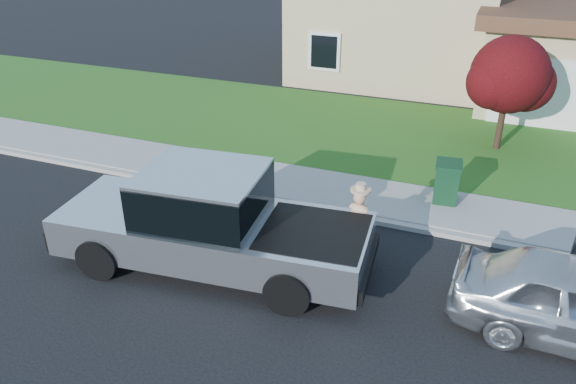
# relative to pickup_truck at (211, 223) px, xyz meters

# --- Properties ---
(ground) EXTENTS (80.00, 80.00, 0.00)m
(ground) POSITION_rel_pickup_truck_xyz_m (0.53, 0.05, -1.01)
(ground) COLOR black
(ground) RESTS_ON ground
(curb) EXTENTS (40.00, 0.20, 0.12)m
(curb) POSITION_rel_pickup_truck_xyz_m (1.53, 2.95, -0.95)
(curb) COLOR gray
(curb) RESTS_ON ground
(sidewalk) EXTENTS (40.00, 2.00, 0.15)m
(sidewalk) POSITION_rel_pickup_truck_xyz_m (1.53, 4.05, -0.93)
(sidewalk) COLOR gray
(sidewalk) RESTS_ON ground
(lawn) EXTENTS (40.00, 7.00, 0.10)m
(lawn) POSITION_rel_pickup_truck_xyz_m (1.53, 8.55, -0.96)
(lawn) COLOR #1E4E16
(lawn) RESTS_ON ground
(house) EXTENTS (14.00, 11.30, 6.85)m
(house) POSITION_rel_pickup_truck_xyz_m (1.84, 16.43, 2.16)
(house) COLOR tan
(house) RESTS_ON ground
(pickup_truck) EXTENTS (6.76, 2.84, 2.16)m
(pickup_truck) POSITION_rel_pickup_truck_xyz_m (0.00, 0.00, 0.00)
(pickup_truck) COLOR black
(pickup_truck) RESTS_ON ground
(woman) EXTENTS (0.65, 0.49, 1.75)m
(woman) POSITION_rel_pickup_truck_xyz_m (2.73, 1.43, -0.18)
(woman) COLOR #DEA47A
(woman) RESTS_ON ground
(ornamental_tree) EXTENTS (2.50, 2.25, 3.43)m
(ornamental_tree) POSITION_rel_pickup_truck_xyz_m (5.26, 8.59, 1.28)
(ornamental_tree) COLOR black
(ornamental_tree) RESTS_ON lawn
(trash_bin) EXTENTS (0.69, 0.78, 1.03)m
(trash_bin) POSITION_rel_pickup_truck_xyz_m (4.19, 4.45, -0.34)
(trash_bin) COLOR black
(trash_bin) RESTS_ON sidewalk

